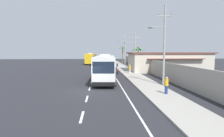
% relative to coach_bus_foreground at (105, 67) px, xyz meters
% --- Properties ---
extents(ground_plane, '(160.00, 160.00, 0.00)m').
position_rel_coach_bus_foreground_xyz_m(ground_plane, '(-1.84, -6.00, -1.93)').
color(ground_plane, '#28282D').
extents(sidewalk_kerb, '(3.20, 90.00, 0.14)m').
position_rel_coach_bus_foreground_xyz_m(sidewalk_kerb, '(4.96, 4.00, -1.86)').
color(sidewalk_kerb, '#A8A399').
rests_on(sidewalk_kerb, ground).
extents(lane_markings, '(3.74, 71.00, 0.01)m').
position_rel_coach_bus_foreground_xyz_m(lane_markings, '(0.47, 8.40, -1.92)').
color(lane_markings, white).
rests_on(lane_markings, ground).
extents(boundary_wall, '(0.24, 60.00, 2.52)m').
position_rel_coach_bus_foreground_xyz_m(boundary_wall, '(8.76, 8.00, -0.67)').
color(boundary_wall, '#9E998E').
rests_on(boundary_wall, ground).
extents(coach_bus_foreground, '(3.46, 11.81, 3.70)m').
position_rel_coach_bus_foreground_xyz_m(coach_bus_foreground, '(0.00, 0.00, 0.00)').
color(coach_bus_foreground, white).
rests_on(coach_bus_foreground, ground).
extents(coach_bus_far_lane, '(3.56, 11.65, 3.63)m').
position_rel_coach_bus_foreground_xyz_m(coach_bus_far_lane, '(-3.61, 33.71, -0.04)').
color(coach_bus_far_lane, gold).
rests_on(coach_bus_far_lane, ground).
extents(motorcycle_beside_bus, '(0.56, 1.96, 1.65)m').
position_rel_coach_bus_foreground_xyz_m(motorcycle_beside_bus, '(2.60, 7.78, -1.26)').
color(motorcycle_beside_bus, black).
rests_on(motorcycle_beside_bus, ground).
extents(pedestrian_near_kerb, '(0.36, 0.36, 1.78)m').
position_rel_coach_bus_foreground_xyz_m(pedestrian_near_kerb, '(5.94, 14.24, -0.86)').
color(pedestrian_near_kerb, navy).
rests_on(pedestrian_near_kerb, sidewalk_kerb).
extents(pedestrian_midwalk, '(0.36, 0.36, 1.61)m').
position_rel_coach_bus_foreground_xyz_m(pedestrian_midwalk, '(4.68, 6.72, -0.94)').
color(pedestrian_midwalk, beige).
rests_on(pedestrian_midwalk, sidewalk_kerb).
extents(pedestrian_far_walk, '(0.36, 0.36, 1.60)m').
position_rel_coach_bus_foreground_xyz_m(pedestrian_far_walk, '(5.43, -8.64, -0.95)').
color(pedestrian_far_walk, navy).
rests_on(pedestrian_far_walk, sidewalk_kerb).
extents(utility_pole_nearest, '(2.84, 0.24, 9.35)m').
position_rel_coach_bus_foreground_xyz_m(utility_pole_nearest, '(6.66, -4.43, 3.02)').
color(utility_pole_nearest, '#9E9E99').
rests_on(utility_pole_nearest, ground).
extents(utility_pole_mid, '(3.57, 0.24, 8.35)m').
position_rel_coach_bus_foreground_xyz_m(utility_pole_mid, '(6.54, 11.75, 2.54)').
color(utility_pole_mid, '#9E9E99').
rests_on(utility_pole_mid, ground).
extents(utility_pole_far, '(3.21, 0.24, 9.61)m').
position_rel_coach_bus_foreground_xyz_m(utility_pole_far, '(6.84, 27.93, 3.17)').
color(utility_pole_far, '#9E9E99').
rests_on(utility_pole_far, ground).
extents(palm_nearest, '(2.81, 2.65, 5.77)m').
position_rel_coach_bus_foreground_xyz_m(palm_nearest, '(6.78, 32.64, 2.17)').
color(palm_nearest, brown).
rests_on(palm_nearest, ground).
extents(palm_second, '(3.04, 3.07, 5.22)m').
position_rel_coach_bus_foreground_xyz_m(palm_second, '(8.15, 15.58, 1.94)').
color(palm_second, brown).
rests_on(palm_second, ground).
extents(roadside_building, '(16.22, 8.41, 3.90)m').
position_rel_coach_bus_foreground_xyz_m(roadside_building, '(13.31, 10.88, 0.04)').
color(roadside_building, beige).
rests_on(roadside_building, ground).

